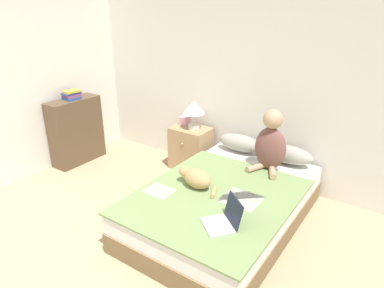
{
  "coord_description": "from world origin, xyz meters",
  "views": [
    {
      "loc": [
        1.84,
        -0.41,
        2.18
      ],
      "look_at": [
        -0.09,
        2.37,
        0.78
      ],
      "focal_mm": 32.0,
      "sensor_mm": 36.0,
      "label": 1
    }
  ],
  "objects_px": {
    "bed": "(225,205)",
    "laptop_open": "(223,220)",
    "nightstand": "(191,148)",
    "table_lamp": "(194,109)",
    "tissue_box": "(185,120)",
    "bookshelf": "(76,131)",
    "person_sitting": "(270,144)",
    "book_stack_top": "(72,95)",
    "pillow_near": "(241,143)",
    "cat_tabby": "(196,178)",
    "pillow_far": "(288,154)"
  },
  "relations": [
    {
      "from": "bookshelf",
      "to": "nightstand",
      "type": "bearing_deg",
      "value": 26.47
    },
    {
      "from": "table_lamp",
      "to": "bookshelf",
      "type": "bearing_deg",
      "value": -153.99
    },
    {
      "from": "pillow_far",
      "to": "tissue_box",
      "type": "height_order",
      "value": "tissue_box"
    },
    {
      "from": "bed",
      "to": "book_stack_top",
      "type": "bearing_deg",
      "value": 176.88
    },
    {
      "from": "cat_tabby",
      "to": "laptop_open",
      "type": "relative_size",
      "value": 1.25
    },
    {
      "from": "nightstand",
      "to": "tissue_box",
      "type": "height_order",
      "value": "tissue_box"
    },
    {
      "from": "person_sitting",
      "to": "book_stack_top",
      "type": "relative_size",
      "value": 2.8
    },
    {
      "from": "cat_tabby",
      "to": "book_stack_top",
      "type": "relative_size",
      "value": 2.0
    },
    {
      "from": "bed",
      "to": "person_sitting",
      "type": "distance_m",
      "value": 0.86
    },
    {
      "from": "pillow_near",
      "to": "tissue_box",
      "type": "relative_size",
      "value": 4.17
    },
    {
      "from": "person_sitting",
      "to": "table_lamp",
      "type": "distance_m",
      "value": 1.22
    },
    {
      "from": "book_stack_top",
      "to": "bed",
      "type": "bearing_deg",
      "value": -3.12
    },
    {
      "from": "laptop_open",
      "to": "table_lamp",
      "type": "distance_m",
      "value": 2.01
    },
    {
      "from": "tissue_box",
      "to": "bookshelf",
      "type": "distance_m",
      "value": 1.58
    },
    {
      "from": "bed",
      "to": "nightstand",
      "type": "distance_m",
      "value": 1.37
    },
    {
      "from": "book_stack_top",
      "to": "tissue_box",
      "type": "bearing_deg",
      "value": 31.87
    },
    {
      "from": "bed",
      "to": "book_stack_top",
      "type": "xyz_separation_m",
      "value": [
        -2.55,
        0.14,
        0.79
      ]
    },
    {
      "from": "pillow_far",
      "to": "cat_tabby",
      "type": "xyz_separation_m",
      "value": [
        -0.57,
        -1.1,
        -0.0
      ]
    },
    {
      "from": "laptop_open",
      "to": "nightstand",
      "type": "relative_size",
      "value": 0.66
    },
    {
      "from": "bed",
      "to": "laptop_open",
      "type": "xyz_separation_m",
      "value": [
        0.3,
        -0.59,
        0.27
      ]
    },
    {
      "from": "cat_tabby",
      "to": "book_stack_top",
      "type": "bearing_deg",
      "value": -1.1
    },
    {
      "from": "table_lamp",
      "to": "laptop_open",
      "type": "bearing_deg",
      "value": -48.41
    },
    {
      "from": "pillow_near",
      "to": "pillow_far",
      "type": "bearing_deg",
      "value": 0.0
    },
    {
      "from": "laptop_open",
      "to": "nightstand",
      "type": "bearing_deg",
      "value": 171.95
    },
    {
      "from": "person_sitting",
      "to": "cat_tabby",
      "type": "bearing_deg",
      "value": -118.47
    },
    {
      "from": "pillow_near",
      "to": "laptop_open",
      "type": "xyz_separation_m",
      "value": [
        0.62,
        -1.51,
        -0.05
      ]
    },
    {
      "from": "pillow_near",
      "to": "tissue_box",
      "type": "height_order",
      "value": "tissue_box"
    },
    {
      "from": "person_sitting",
      "to": "bookshelf",
      "type": "xyz_separation_m",
      "value": [
        -2.73,
        -0.51,
        -0.27
      ]
    },
    {
      "from": "laptop_open",
      "to": "pillow_near",
      "type": "bearing_deg",
      "value": 151.38
    },
    {
      "from": "nightstand",
      "to": "table_lamp",
      "type": "distance_m",
      "value": 0.58
    },
    {
      "from": "bed",
      "to": "cat_tabby",
      "type": "relative_size",
      "value": 4.3
    },
    {
      "from": "pillow_far",
      "to": "book_stack_top",
      "type": "bearing_deg",
      "value": -164.57
    },
    {
      "from": "cat_tabby",
      "to": "nightstand",
      "type": "bearing_deg",
      "value": -46.3
    },
    {
      "from": "laptop_open",
      "to": "tissue_box",
      "type": "relative_size",
      "value": 2.84
    },
    {
      "from": "bed",
      "to": "laptop_open",
      "type": "relative_size",
      "value": 5.39
    },
    {
      "from": "pillow_near",
      "to": "bookshelf",
      "type": "xyz_separation_m",
      "value": [
        -2.23,
        -0.79,
        -0.07
      ]
    },
    {
      "from": "pillow_near",
      "to": "pillow_far",
      "type": "distance_m",
      "value": 0.62
    },
    {
      "from": "nightstand",
      "to": "bookshelf",
      "type": "xyz_separation_m",
      "value": [
        -1.5,
        -0.74,
        0.17
      ]
    },
    {
      "from": "nightstand",
      "to": "book_stack_top",
      "type": "height_order",
      "value": "book_stack_top"
    },
    {
      "from": "pillow_far",
      "to": "cat_tabby",
      "type": "height_order",
      "value": "pillow_far"
    },
    {
      "from": "book_stack_top",
      "to": "cat_tabby",
      "type": "bearing_deg",
      "value": -7.63
    },
    {
      "from": "table_lamp",
      "to": "nightstand",
      "type": "bearing_deg",
      "value": -170.73
    },
    {
      "from": "pillow_far",
      "to": "tissue_box",
      "type": "relative_size",
      "value": 4.17
    },
    {
      "from": "laptop_open",
      "to": "person_sitting",
      "type": "bearing_deg",
      "value": 134.59
    },
    {
      "from": "person_sitting",
      "to": "bookshelf",
      "type": "relative_size",
      "value": 0.74
    },
    {
      "from": "person_sitting",
      "to": "table_lamp",
      "type": "height_order",
      "value": "person_sitting"
    },
    {
      "from": "laptop_open",
      "to": "tissue_box",
      "type": "xyz_separation_m",
      "value": [
        -1.52,
        1.55,
        0.17
      ]
    },
    {
      "from": "tissue_box",
      "to": "bookshelf",
      "type": "height_order",
      "value": "bookshelf"
    },
    {
      "from": "person_sitting",
      "to": "cat_tabby",
      "type": "relative_size",
      "value": 1.4
    },
    {
      "from": "pillow_far",
      "to": "nightstand",
      "type": "distance_m",
      "value": 1.38
    }
  ]
}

